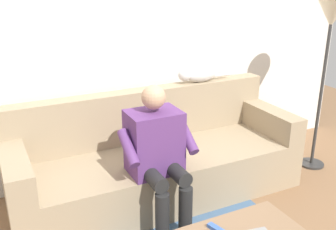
% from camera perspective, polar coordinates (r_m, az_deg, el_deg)
% --- Properties ---
extents(back_wall, '(4.87, 0.06, 2.49)m').
position_cam_1_polar(back_wall, '(3.49, -5.58, 10.92)').
color(back_wall, silver).
rests_on(back_wall, ground).
extents(couch, '(2.39, 0.81, 0.86)m').
position_cam_1_polar(couch, '(3.31, -1.67, -6.90)').
color(couch, '#9E896B').
rests_on(couch, ground).
extents(person_solo_seated, '(0.53, 0.51, 1.06)m').
position_cam_1_polar(person_solo_seated, '(2.82, -1.57, -5.10)').
color(person_solo_seated, '#5B3370').
rests_on(person_solo_seated, ground).
extents(cat_on_backrest, '(0.53, 0.12, 0.14)m').
position_cam_1_polar(cat_on_backrest, '(3.56, 4.40, 5.89)').
color(cat_on_backrest, silver).
rests_on(cat_on_backrest, couch).
extents(remote_blue, '(0.07, 0.15, 0.02)m').
position_cam_1_polar(remote_blue, '(2.42, 7.28, -16.27)').
color(remote_blue, '#3860B7').
rests_on(remote_blue, coffee_table).
extents(floor_lamp, '(0.29, 0.29, 1.60)m').
position_cam_1_polar(floor_lamp, '(3.78, 22.63, 12.02)').
color(floor_lamp, '#2D2D2D').
rests_on(floor_lamp, ground).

